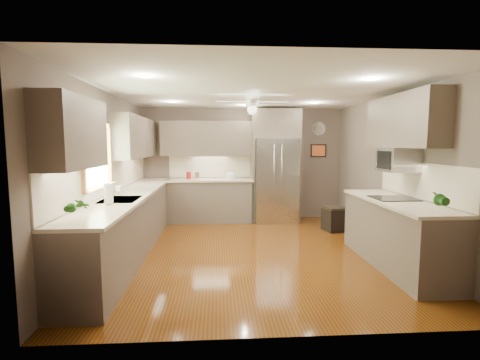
{
  "coord_description": "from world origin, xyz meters",
  "views": [
    {
      "loc": [
        -0.56,
        -5.39,
        1.72
      ],
      "look_at": [
        -0.18,
        0.6,
        1.08
      ],
      "focal_mm": 26.0,
      "sensor_mm": 36.0,
      "label": 1
    }
  ],
  "objects": [
    {
      "name": "wall_back",
      "position": [
        0.0,
        2.5,
        1.25
      ],
      "size": [
        4.5,
        0.0,
        4.5
      ],
      "primitive_type": "plane",
      "rotation": [
        1.57,
        0.0,
        0.0
      ],
      "color": "brown",
      "rests_on": "ground"
    },
    {
      "name": "uppers",
      "position": [
        -0.74,
        0.71,
        1.87
      ],
      "size": [
        4.5,
        4.7,
        0.95
      ],
      "color": "#50453A",
      "rests_on": "wall_left"
    },
    {
      "name": "paper_towel",
      "position": [
        -1.96,
        -0.92,
        1.08
      ],
      "size": [
        0.11,
        0.11,
        0.28
      ],
      "color": "white",
      "rests_on": "left_run"
    },
    {
      "name": "wall_right",
      "position": [
        2.25,
        0.0,
        1.25
      ],
      "size": [
        0.0,
        5.0,
        5.0
      ],
      "primitive_type": "plane",
      "rotation": [
        1.57,
        0.0,
        -1.57
      ],
      "color": "brown",
      "rests_on": "ground"
    },
    {
      "name": "canister_b",
      "position": [
        -1.02,
        2.25,
        1.01
      ],
      "size": [
        0.12,
        0.12,
        0.15
      ],
      "primitive_type": "cylinder",
      "rotation": [
        0.0,
        0.0,
        -0.21
      ],
      "color": "silver",
      "rests_on": "back_run"
    },
    {
      "name": "bowl",
      "position": [
        -0.28,
        2.2,
        0.97
      ],
      "size": [
        0.28,
        0.28,
        0.06
      ],
      "primitive_type": "imported",
      "rotation": [
        0.0,
        0.0,
        -0.28
      ],
      "color": "#C5B294",
      "rests_on": "back_run"
    },
    {
      "name": "window",
      "position": [
        -2.22,
        -0.5,
        1.55
      ],
      "size": [
        0.05,
        1.12,
        0.92
      ],
      "color": "#BFF2B2",
      "rests_on": "wall_left"
    },
    {
      "name": "potted_plant_left",
      "position": [
        -1.96,
        -1.9,
        1.1
      ],
      "size": [
        0.19,
        0.15,
        0.31
      ],
      "primitive_type": "imported",
      "rotation": [
        0.0,
        0.0,
        -0.25
      ],
      "color": "#225B1A",
      "rests_on": "left_run"
    },
    {
      "name": "wall_left",
      "position": [
        -2.25,
        0.0,
        1.25
      ],
      "size": [
        0.0,
        5.0,
        5.0
      ],
      "primitive_type": "plane",
      "rotation": [
        1.57,
        0.0,
        1.57
      ],
      "color": "brown",
      "rests_on": "ground"
    },
    {
      "name": "microwave",
      "position": [
        2.03,
        -0.55,
        1.48
      ],
      "size": [
        0.43,
        0.55,
        0.34
      ],
      "color": "silver",
      "rests_on": "wall_right"
    },
    {
      "name": "potted_plant_right",
      "position": [
        1.91,
        -1.73,
        1.1
      ],
      "size": [
        0.19,
        0.16,
        0.31
      ],
      "primitive_type": "imported",
      "rotation": [
        0.0,
        0.0,
        -0.1
      ],
      "color": "#225B1A",
      "rests_on": "right_run"
    },
    {
      "name": "framed_print",
      "position": [
        1.75,
        2.48,
        1.55
      ],
      "size": [
        0.36,
        0.03,
        0.3
      ],
      "color": "black",
      "rests_on": "wall_back"
    },
    {
      "name": "right_run",
      "position": [
        1.93,
        -0.8,
        0.48
      ],
      "size": [
        0.7,
        2.2,
        1.45
      ],
      "color": "#50453A",
      "rests_on": "ground"
    },
    {
      "name": "wall_clock",
      "position": [
        1.75,
        2.48,
        2.05
      ],
      "size": [
        0.3,
        0.03,
        0.3
      ],
      "color": "white",
      "rests_on": "wall_back"
    },
    {
      "name": "ceiling_fan",
      "position": [
        -0.0,
        0.3,
        2.33
      ],
      "size": [
        1.18,
        1.18,
        0.32
      ],
      "color": "white",
      "rests_on": "ceiling"
    },
    {
      "name": "canister_a",
      "position": [
        -1.2,
        2.21,
        1.02
      ],
      "size": [
        0.13,
        0.13,
        0.16
      ],
      "primitive_type": "cylinder",
      "rotation": [
        0.0,
        0.0,
        -0.31
      ],
      "color": "maroon",
      "rests_on": "back_run"
    },
    {
      "name": "wall_front",
      "position": [
        0.0,
        -2.5,
        1.25
      ],
      "size": [
        4.5,
        0.0,
        4.5
      ],
      "primitive_type": "plane",
      "rotation": [
        -1.57,
        0.0,
        0.0
      ],
      "color": "brown",
      "rests_on": "ground"
    },
    {
      "name": "sink",
      "position": [
        -1.93,
        -0.5,
        0.91
      ],
      "size": [
        0.5,
        0.7,
        0.32
      ],
      "color": "silver",
      "rests_on": "left_run"
    },
    {
      "name": "back_run",
      "position": [
        -0.72,
        2.2,
        0.48
      ],
      "size": [
        1.85,
        0.65,
        1.45
      ],
      "color": "#50453A",
      "rests_on": "ground"
    },
    {
      "name": "recessed_lights",
      "position": [
        -0.04,
        0.4,
        2.49
      ],
      "size": [
        2.84,
        3.14,
        0.01
      ],
      "color": "white",
      "rests_on": "ceiling"
    },
    {
      "name": "left_run",
      "position": [
        -1.95,
        0.15,
        0.48
      ],
      "size": [
        0.65,
        4.7,
        1.45
      ],
      "color": "#50453A",
      "rests_on": "ground"
    },
    {
      "name": "ceiling",
      "position": [
        0.0,
        0.0,
        2.5
      ],
      "size": [
        5.0,
        5.0,
        0.0
      ],
      "primitive_type": "plane",
      "rotation": [
        3.14,
        0.0,
        0.0
      ],
      "color": "white",
      "rests_on": "ground"
    },
    {
      "name": "floor",
      "position": [
        0.0,
        0.0,
        0.0
      ],
      "size": [
        5.0,
        5.0,
        0.0
      ],
      "primitive_type": "plane",
      "color": "#4A2109",
      "rests_on": "ground"
    },
    {
      "name": "refrigerator",
      "position": [
        0.7,
        2.16,
        1.19
      ],
      "size": [
        1.06,
        0.75,
        2.45
      ],
      "color": "silver",
      "rests_on": "ground"
    },
    {
      "name": "stool",
      "position": [
        1.73,
        1.18,
        0.24
      ],
      "size": [
        0.46,
        0.46,
        0.47
      ],
      "color": "black",
      "rests_on": "ground"
    },
    {
      "name": "soap_bottle",
      "position": [
        -2.06,
        0.01,
        1.03
      ],
      "size": [
        0.11,
        0.11,
        0.19
      ],
      "primitive_type": "imported",
      "rotation": [
        0.0,
        0.0,
        -0.33
      ],
      "color": "white",
      "rests_on": "left_run"
    }
  ]
}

